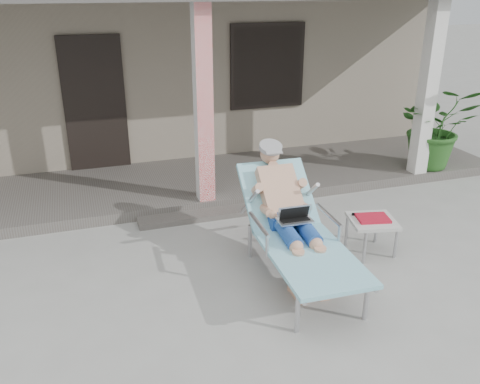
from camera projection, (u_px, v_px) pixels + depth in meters
name	position (u px, v px, depth m)	size (l,w,h in m)	color
ground	(258.00, 287.00, 5.33)	(60.00, 60.00, 0.00)	#9E9E99
house	(150.00, 52.00, 10.40)	(10.40, 5.40, 3.30)	gray
porch_deck	(192.00, 182.00, 7.94)	(10.00, 2.00, 0.15)	#605B56
porch_step	(212.00, 214.00, 6.94)	(2.00, 0.30, 0.07)	#605B56
lounger	(293.00, 200.00, 5.34)	(0.87, 2.14, 1.37)	#B7B7BC
side_table	(372.00, 223.00, 5.88)	(0.61, 0.61, 0.46)	beige
potted_palm	(436.00, 127.00, 8.17)	(1.21, 1.05, 1.34)	#26591E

